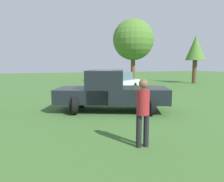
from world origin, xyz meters
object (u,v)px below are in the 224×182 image
object	(u,v)px
pickup_truck	(109,90)
tree_back_left	(133,40)
sedan_far	(116,83)
person_bystander	(143,109)
tree_back_right	(196,49)

from	to	relation	value
pickup_truck	tree_back_left	world-z (taller)	tree_back_left
sedan_far	tree_back_left	world-z (taller)	tree_back_left
pickup_truck	tree_back_left	distance (m)	13.84
pickup_truck	sedan_far	xyz separation A→B (m)	(-5.96, 2.54, -0.27)
tree_back_left	person_bystander	bearing A→B (deg)	-23.77
pickup_truck	tree_back_right	world-z (taller)	tree_back_right
sedan_far	person_bystander	size ratio (longest dim) A/B	2.60
tree_back_right	tree_back_left	bearing A→B (deg)	-106.87
sedan_far	tree_back_right	bearing A→B (deg)	165.71
person_bystander	tree_back_right	distance (m)	19.52
pickup_truck	sedan_far	size ratio (longest dim) A/B	1.15
sedan_far	pickup_truck	bearing A→B (deg)	32.14
tree_back_left	tree_back_right	bearing A→B (deg)	73.13
pickup_truck	person_bystander	distance (m)	4.30
person_bystander	tree_back_left	bearing A→B (deg)	160.49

